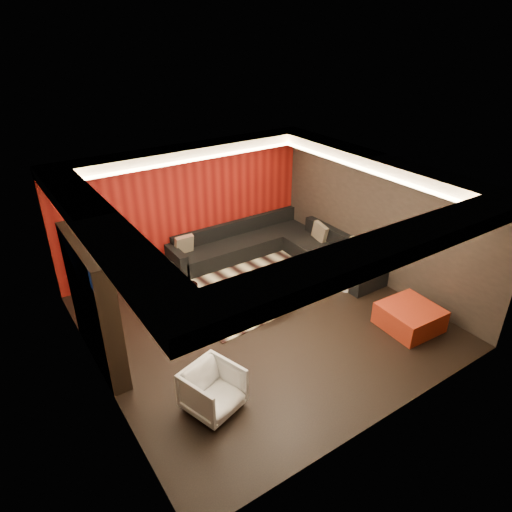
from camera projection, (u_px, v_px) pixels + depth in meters
floor at (260, 321)px, 8.79m from camera, size 6.00×6.00×0.02m
ceiling at (261, 180)px, 7.48m from camera, size 6.00×6.00×0.02m
wall_back at (186, 205)px, 10.34m from camera, size 6.00×0.02×2.80m
wall_left at (91, 310)px, 6.65m from camera, size 0.02×6.00×2.80m
wall_right at (378, 219)px, 9.62m from camera, size 0.02×6.00×2.80m
red_feature_wall at (187, 205)px, 10.32m from camera, size 5.98×0.05×2.78m
soffit_back at (188, 151)px, 9.52m from camera, size 6.00×0.60×0.22m
soffit_front at (386, 248)px, 5.55m from camera, size 6.00×0.60×0.22m
soffit_left at (98, 224)px, 6.20m from camera, size 0.60×4.80×0.22m
soffit_right at (375, 161)px, 8.86m from camera, size 0.60×4.80×0.22m
cove_back at (196, 159)px, 9.31m from camera, size 4.80×0.08×0.04m
cove_front at (365, 244)px, 5.84m from camera, size 4.80×0.08×0.04m
cove_left at (123, 224)px, 6.41m from camera, size 0.08×4.80×0.04m
cove_right at (362, 169)px, 8.74m from camera, size 0.08×4.80×0.04m
tv_surround at (93, 304)px, 7.31m from camera, size 0.30×2.00×2.20m
tv_screen at (100, 283)px, 7.22m from camera, size 0.04×1.30×0.80m
tv_shelf at (107, 321)px, 7.57m from camera, size 0.04×1.60×0.04m
rug at (257, 276)px, 10.28m from camera, size 4.23×3.31×0.02m
coffee_table at (269, 303)px, 9.08m from camera, size 1.32×1.32×0.21m
drum_stool at (190, 293)px, 9.22m from camera, size 0.39×0.39×0.41m
striped_pouf at (165, 270)px, 10.11m from camera, size 0.83×0.83×0.36m
white_side_table at (347, 279)px, 9.71m from camera, size 0.50×0.50×0.47m
orange_ottoman at (410, 317)px, 8.51m from camera, size 1.02×1.02×0.43m
armchair at (213, 390)px, 6.66m from camera, size 0.95×0.96×0.70m
sectional_sofa at (276, 249)px, 10.89m from camera, size 3.65×3.50×0.75m
throw_pillows at (287, 241)px, 10.45m from camera, size 3.35×2.67×0.50m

